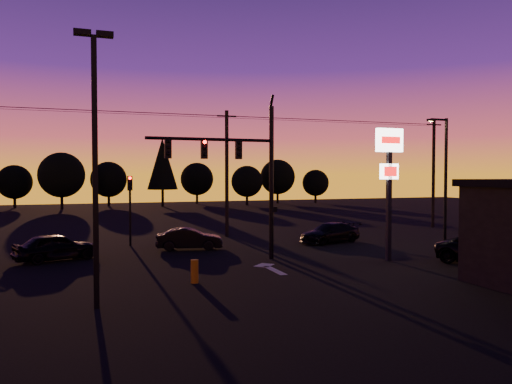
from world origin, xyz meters
TOP-DOWN VIEW (x-y plane):
  - ground at (0.00, 0.00)m, footprint 120.00×120.00m
  - lane_arrow at (0.50, 1.67)m, footprint 1.20×3.10m
  - traffic_signal_mast at (-0.10, 3.99)m, footprint 6.79×0.52m
  - secondary_signal at (-5.00, 11.49)m, footprint 0.30×0.31m
  - parking_lot_light at (-7.50, -3.00)m, footprint 1.25×0.30m
  - pylon_sign at (7.00, 1.50)m, footprint 1.50×0.28m
  - streetlight at (13.91, 5.50)m, footprint 1.55×0.35m
  - utility_pole_1 at (2.00, 14.00)m, footprint 1.40×0.26m
  - utility_pole_2 at (20.00, 14.00)m, footprint 1.40×0.26m
  - power_wires at (2.00, 14.00)m, footprint 36.00×1.22m
  - bollard at (-3.59, -0.36)m, footprint 0.32×0.32m
  - tree_1 at (-16.00, 53.00)m, footprint 4.54×4.54m
  - tree_2 at (-10.00, 48.00)m, footprint 5.77×5.78m
  - tree_3 at (-4.00, 52.00)m, footprint 4.95×4.95m
  - tree_4 at (3.00, 49.00)m, footprint 4.18×4.18m
  - tree_5 at (9.00, 54.00)m, footprint 4.95×4.95m
  - tree_6 at (15.00, 48.00)m, footprint 4.54×4.54m
  - tree_7 at (21.00, 51.00)m, footprint 5.36×5.36m
  - tree_8 at (27.00, 50.00)m, footprint 4.12×4.12m
  - car_left at (-9.12, 7.27)m, footprint 4.49×2.96m
  - car_mid at (-1.87, 8.67)m, footprint 4.06×2.12m
  - car_right at (7.41, 8.59)m, footprint 4.75×2.98m
  - suv_parked at (11.10, -1.15)m, footprint 4.69×5.51m

SIDE VIEW (x-z plane):
  - ground at x=0.00m, z-range 0.00..0.00m
  - lane_arrow at x=0.50m, z-range 0.00..0.01m
  - bollard at x=-3.59m, z-range 0.00..0.96m
  - car_mid at x=-1.87m, z-range 0.00..1.27m
  - car_right at x=7.41m, z-range 0.00..1.28m
  - suv_parked at x=11.10m, z-range 0.00..1.40m
  - car_left at x=-9.12m, z-range 0.00..1.42m
  - secondary_signal at x=-5.00m, z-range 0.69..5.04m
  - tree_8 at x=27.00m, z-range 0.53..5.71m
  - tree_1 at x=-16.00m, z-range 0.58..6.29m
  - tree_6 at x=15.00m, z-range 0.58..6.29m
  - tree_3 at x=-4.00m, z-range 0.63..6.86m
  - tree_5 at x=9.00m, z-range 0.63..6.86m
  - tree_7 at x=21.00m, z-range 0.69..7.43m
  - tree_2 at x=-10.00m, z-range 0.74..8.00m
  - streetlight at x=13.91m, z-range 0.42..8.42m
  - utility_pole_1 at x=2.00m, z-range 0.09..9.09m
  - utility_pole_2 at x=20.00m, z-range 0.09..9.09m
  - pylon_sign at x=7.00m, z-range 1.51..8.31m
  - traffic_signal_mast at x=-0.10m, z-range 0.65..9.23m
  - parking_lot_light at x=-7.50m, z-range 0.70..9.84m
  - tree_4 at x=3.00m, z-range 1.18..10.68m
  - power_wires at x=2.00m, z-range 8.53..8.60m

